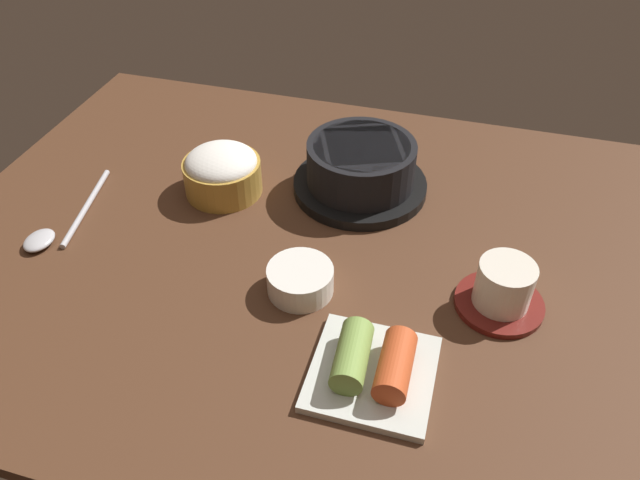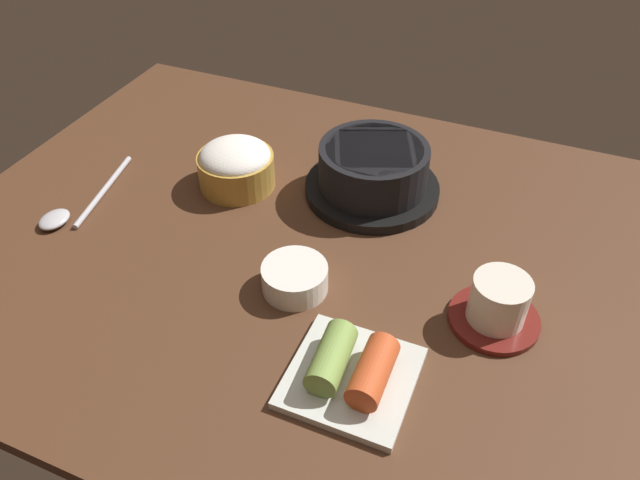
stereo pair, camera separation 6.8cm
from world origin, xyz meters
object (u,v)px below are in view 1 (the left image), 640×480
kimchi_plate (373,366)px  tea_cup_with_saucer (503,289)px  spoon (56,228)px  rice_bowl (222,171)px  banchan_cup_center (300,279)px  stone_pot (361,168)px

kimchi_plate → tea_cup_with_saucer: bearing=49.0°
spoon → rice_bowl: bearing=39.4°
kimchi_plate → spoon: bearing=166.0°
banchan_cup_center → stone_pot: bearing=84.2°
rice_bowl → stone_pot: bearing=16.8°
stone_pot → kimchi_plate: stone_pot is taller
banchan_cup_center → spoon: banchan_cup_center is taller
tea_cup_with_saucer → banchan_cup_center: (-23.27, -3.95, -1.01)cm
rice_bowl → tea_cup_with_saucer: size_ratio=1.06×
kimchi_plate → banchan_cup_center: bearing=137.7°
spoon → kimchi_plate: bearing=-14.0°
banchan_cup_center → spoon: 34.91cm
banchan_cup_center → kimchi_plate: kimchi_plate is taller
rice_bowl → banchan_cup_center: bearing=-44.1°
rice_bowl → spoon: rice_bowl is taller
stone_pot → spoon: size_ratio=1.01×
banchan_cup_center → kimchi_plate: (11.06, -10.08, -0.13)cm
kimchi_plate → spoon: (-45.92, 11.45, -1.09)cm
rice_bowl → kimchi_plate: size_ratio=0.86×
rice_bowl → tea_cup_with_saucer: rice_bowl is taller
rice_bowl → tea_cup_with_saucer: bearing=-17.1°
tea_cup_with_saucer → kimchi_plate: 18.63cm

